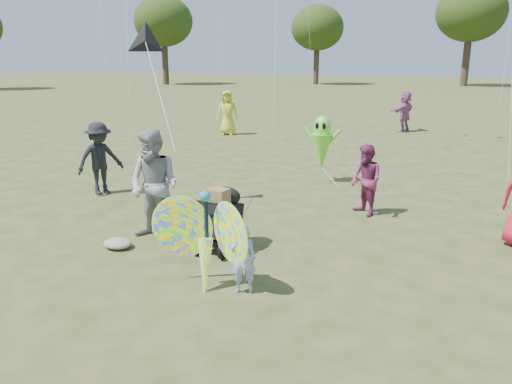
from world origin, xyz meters
TOP-DOWN VIEW (x-y plane):
  - ground at (0.00, 0.00)m, footprint 160.00×160.00m
  - child_girl at (0.15, 0.23)m, footprint 0.42×0.38m
  - adult_man at (-2.16, 1.53)m, footprint 1.01×0.81m
  - grey_bag at (-2.54, 0.90)m, footprint 0.51×0.42m
  - crowd_b at (-5.12, 3.63)m, footprint 1.08×1.28m
  - crowd_e at (1.01, 4.43)m, footprint 0.90×0.90m
  - crowd_g at (-6.46, 13.22)m, footprint 1.03×0.82m
  - crowd_j at (0.25, 17.02)m, footprint 1.08×1.72m
  - jogging_stroller at (-0.87, 1.56)m, footprint 0.56×1.08m
  - butterfly_kite at (-0.41, 0.19)m, footprint 1.74×0.75m
  - delta_kite_rig at (-3.39, 3.27)m, footprint 2.10×1.98m
  - alien_kite at (-0.59, 6.79)m, footprint 1.12×0.69m
  - tree_line at (3.67, 44.99)m, footprint 91.78×33.60m

SIDE VIEW (x-z plane):
  - ground at x=0.00m, z-range 0.00..0.00m
  - grey_bag at x=-2.54m, z-range 0.00..0.16m
  - child_girl at x=0.15m, z-range 0.00..0.98m
  - jogging_stroller at x=-0.87m, z-range 0.07..1.16m
  - butterfly_kite at x=-0.41m, z-range -0.12..1.50m
  - crowd_e at x=1.01m, z-range 0.00..1.48m
  - crowd_b at x=-5.12m, z-range 0.00..1.72m
  - crowd_j at x=0.25m, z-range 0.00..1.77m
  - crowd_g at x=-6.46m, z-range 0.00..1.84m
  - alien_kite at x=-0.59m, z-range 0.10..1.84m
  - adult_man at x=-2.16m, z-range 0.00..2.00m
  - delta_kite_rig at x=-3.39m, z-range 2.33..4.63m
  - tree_line at x=3.67m, z-range 1.47..12.25m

